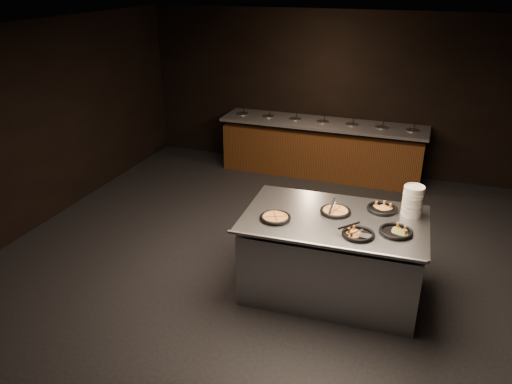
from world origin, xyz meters
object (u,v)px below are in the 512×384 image
pan_cheese_whole (335,211)px  plate_stack (413,201)px  pan_veggie_whole (275,217)px  serving_counter (332,257)px

pan_cheese_whole → plate_stack: bearing=15.2°
plate_stack → pan_veggie_whole: (-1.42, -0.61, -0.16)m
serving_counter → plate_stack: plate_stack is taller
serving_counter → plate_stack: 1.11m
plate_stack → pan_cheese_whole: size_ratio=1.00×
pan_veggie_whole → pan_cheese_whole: (0.60, 0.39, 0.00)m
serving_counter → plate_stack: bearing=21.1°
serving_counter → pan_cheese_whole: size_ratio=5.92×
plate_stack → pan_cheese_whole: (-0.82, -0.22, -0.16)m
pan_veggie_whole → serving_counter: bearing=22.9°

